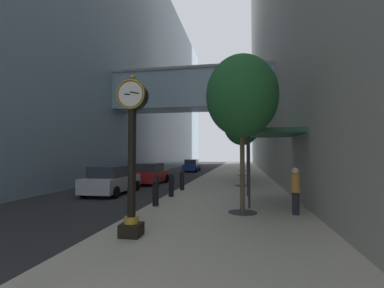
{
  "coord_description": "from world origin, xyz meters",
  "views": [
    {
      "loc": [
        4.05,
        -1.12,
        2.37
      ],
      "look_at": [
        1.0,
        15.58,
        2.99
      ],
      "focal_mm": 25.63,
      "sensor_mm": 36.0,
      "label": 1
    }
  ],
  "objects_px": {
    "bollard_third": "(131,202)",
    "bollard_fourth": "(156,191)",
    "pedestrian_walking": "(296,190)",
    "car_blue_near": "(192,166)",
    "car_silver_mid": "(112,180)",
    "street_clock": "(132,147)",
    "street_tree_near": "(242,96)",
    "street_tree_mid_far": "(242,129)",
    "car_red_far": "(151,174)",
    "street_tree_far": "(242,135)",
    "street_tree_mid_near": "(242,124)",
    "bollard_fifth": "(171,185)",
    "bollard_sixth": "(182,180)"
  },
  "relations": [
    {
      "from": "street_tree_near",
      "to": "street_tree_mid_far",
      "type": "bearing_deg",
      "value": 90.0
    },
    {
      "from": "street_clock",
      "to": "car_silver_mid",
      "type": "distance_m",
      "value": 9.59
    },
    {
      "from": "street_tree_mid_near",
      "to": "bollard_third",
      "type": "bearing_deg",
      "value": -108.59
    },
    {
      "from": "street_tree_mid_near",
      "to": "street_clock",
      "type": "bearing_deg",
      "value": -103.32
    },
    {
      "from": "bollard_sixth",
      "to": "street_tree_near",
      "type": "height_order",
      "value": "street_tree_near"
    },
    {
      "from": "street_clock",
      "to": "car_silver_mid",
      "type": "bearing_deg",
      "value": 119.77
    },
    {
      "from": "bollard_third",
      "to": "street_tree_far",
      "type": "relative_size",
      "value": 0.2
    },
    {
      "from": "bollard_third",
      "to": "car_blue_near",
      "type": "distance_m",
      "value": 27.69
    },
    {
      "from": "street_tree_near",
      "to": "bollard_fourth",
      "type": "bearing_deg",
      "value": 169.29
    },
    {
      "from": "street_tree_mid_near",
      "to": "street_tree_far",
      "type": "distance_m",
      "value": 17.96
    },
    {
      "from": "bollard_fifth",
      "to": "car_red_far",
      "type": "xyz_separation_m",
      "value": [
        -3.44,
        6.79,
        0.04
      ]
    },
    {
      "from": "car_silver_mid",
      "to": "bollard_fourth",
      "type": "bearing_deg",
      "value": -44.42
    },
    {
      "from": "street_clock",
      "to": "street_tree_near",
      "type": "height_order",
      "value": "street_tree_near"
    },
    {
      "from": "bollard_sixth",
      "to": "bollard_third",
      "type": "bearing_deg",
      "value": -90.0
    },
    {
      "from": "bollard_fifth",
      "to": "car_silver_mid",
      "type": "bearing_deg",
      "value": 162.4
    },
    {
      "from": "street_tree_near",
      "to": "bollard_sixth",
      "type": "bearing_deg",
      "value": 121.58
    },
    {
      "from": "street_clock",
      "to": "street_tree_mid_near",
      "type": "bearing_deg",
      "value": 76.68
    },
    {
      "from": "street_clock",
      "to": "bollard_third",
      "type": "relative_size",
      "value": 3.75
    },
    {
      "from": "pedestrian_walking",
      "to": "car_blue_near",
      "type": "relative_size",
      "value": 0.39
    },
    {
      "from": "bollard_third",
      "to": "car_red_far",
      "type": "relative_size",
      "value": 0.28
    },
    {
      "from": "pedestrian_walking",
      "to": "street_tree_mid_far",
      "type": "bearing_deg",
      "value": 96.1
    },
    {
      "from": "bollard_fifth",
      "to": "street_tree_mid_near",
      "type": "bearing_deg",
      "value": 56.93
    },
    {
      "from": "street_tree_mid_far",
      "to": "car_red_far",
      "type": "distance_m",
      "value": 11.36
    },
    {
      "from": "bollard_fourth",
      "to": "street_tree_far",
      "type": "relative_size",
      "value": 0.2
    },
    {
      "from": "bollard_third",
      "to": "pedestrian_walking",
      "type": "xyz_separation_m",
      "value": [
        5.59,
        1.93,
        0.3
      ]
    },
    {
      "from": "car_silver_mid",
      "to": "car_red_far",
      "type": "height_order",
      "value": "car_silver_mid"
    },
    {
      "from": "street_tree_mid_near",
      "to": "street_tree_mid_far",
      "type": "bearing_deg",
      "value": 90.0
    },
    {
      "from": "street_clock",
      "to": "bollard_third",
      "type": "xyz_separation_m",
      "value": [
        -0.7,
        1.64,
        -1.81
      ]
    },
    {
      "from": "street_tree_mid_far",
      "to": "car_blue_near",
      "type": "distance_m",
      "value": 10.96
    },
    {
      "from": "street_tree_mid_near",
      "to": "street_tree_mid_far",
      "type": "xyz_separation_m",
      "value": [
        0.0,
        8.97,
        0.5
      ]
    },
    {
      "from": "street_tree_near",
      "to": "car_blue_near",
      "type": "bearing_deg",
      "value": 104.61
    },
    {
      "from": "bollard_fourth",
      "to": "bollard_third",
      "type": "bearing_deg",
      "value": -90.0
    },
    {
      "from": "street_clock",
      "to": "bollard_fifth",
      "type": "xyz_separation_m",
      "value": [
        -0.7,
        6.92,
        -1.81
      ]
    },
    {
      "from": "street_tree_mid_near",
      "to": "car_silver_mid",
      "type": "height_order",
      "value": "street_tree_mid_near"
    },
    {
      "from": "car_blue_near",
      "to": "car_red_far",
      "type": "bearing_deg",
      "value": -91.62
    },
    {
      "from": "bollard_sixth",
      "to": "street_tree_far",
      "type": "height_order",
      "value": "street_tree_far"
    },
    {
      "from": "bollard_fourth",
      "to": "car_blue_near",
      "type": "bearing_deg",
      "value": 96.87
    },
    {
      "from": "street_tree_mid_near",
      "to": "car_blue_near",
      "type": "relative_size",
      "value": 1.31
    },
    {
      "from": "bollard_fifth",
      "to": "pedestrian_walking",
      "type": "relative_size",
      "value": 0.68
    },
    {
      "from": "street_tree_near",
      "to": "car_silver_mid",
      "type": "relative_size",
      "value": 1.3
    },
    {
      "from": "street_tree_mid_near",
      "to": "pedestrian_walking",
      "type": "xyz_separation_m",
      "value": [
        1.92,
        -8.98,
        -3.4
      ]
    },
    {
      "from": "car_silver_mid",
      "to": "bollard_sixth",
      "type": "bearing_deg",
      "value": 19.06
    },
    {
      "from": "bollard_fifth",
      "to": "bollard_sixth",
      "type": "relative_size",
      "value": 1.0
    },
    {
      "from": "bollard_fourth",
      "to": "car_silver_mid",
      "type": "bearing_deg",
      "value": 135.58
    },
    {
      "from": "street_tree_mid_near",
      "to": "street_tree_mid_far",
      "type": "distance_m",
      "value": 8.99
    },
    {
      "from": "bollard_fifth",
      "to": "car_blue_near",
      "type": "xyz_separation_m",
      "value": [
        -3.0,
        22.25,
        0.04
      ]
    },
    {
      "from": "street_tree_mid_far",
      "to": "car_red_far",
      "type": "bearing_deg",
      "value": -132.24
    },
    {
      "from": "car_red_far",
      "to": "street_clock",
      "type": "bearing_deg",
      "value": -73.21
    },
    {
      "from": "bollard_third",
      "to": "bollard_fourth",
      "type": "xyz_separation_m",
      "value": [
        0.0,
        2.64,
        0.0
      ]
    },
    {
      "from": "bollard_sixth",
      "to": "street_tree_mid_near",
      "type": "xyz_separation_m",
      "value": [
        3.67,
        3.0,
        3.7
      ]
    }
  ]
}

